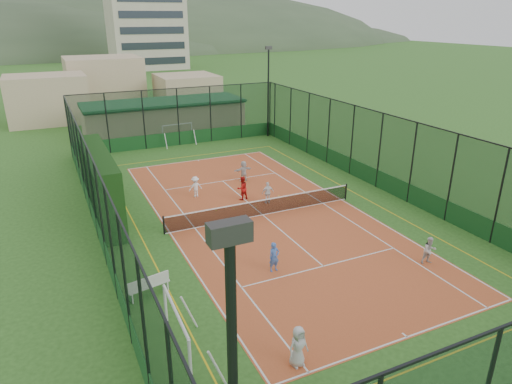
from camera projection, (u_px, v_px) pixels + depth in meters
ground at (263, 215)px, 26.41m from camera, size 300.00×300.00×0.00m
court_slab at (263, 215)px, 26.41m from camera, size 11.17×23.97×0.01m
tennis_net at (263, 207)px, 26.22m from camera, size 11.67×0.12×1.06m
perimeter_fence at (263, 174)px, 25.51m from camera, size 18.12×34.12×5.00m
floodlight_ne at (268, 93)px, 42.34m from camera, size 0.60×0.26×8.25m
clubhouse at (164, 117)px, 44.42m from camera, size 15.20×7.20×3.15m
distant_hills at (68, 50)px, 153.07m from camera, size 200.00×60.00×24.00m
hedge_left at (100, 184)px, 25.84m from camera, size 1.29×8.62×3.77m
white_bench at (148, 285)px, 18.67m from camera, size 1.84×0.85×1.00m
futsal_goal_near at (177, 337)px, 14.83m from camera, size 3.22×1.00×2.07m
futsal_goal_far at (178, 134)px, 40.62m from camera, size 2.87×1.04×1.81m
child_near_left at (298, 346)px, 14.82m from camera, size 0.77×0.54×1.47m
child_near_mid at (274, 257)px, 20.39m from camera, size 0.54×0.38×1.40m
child_near_right at (430, 250)px, 21.03m from camera, size 0.74×0.62×1.33m
child_far_left at (195, 187)px, 28.82m from camera, size 0.92×0.59×1.36m
child_far_right at (268, 193)px, 27.85m from camera, size 0.81×0.37×1.37m
child_far_back at (244, 171)px, 31.64m from camera, size 1.36×0.53×1.43m
coach at (242, 188)px, 28.39m from camera, size 0.83×0.70×1.50m
tennis_balls at (264, 203)px, 28.06m from camera, size 5.32×1.41×0.07m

